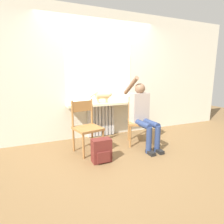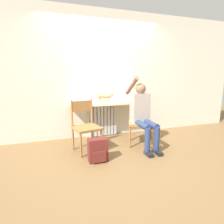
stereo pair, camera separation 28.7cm
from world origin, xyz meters
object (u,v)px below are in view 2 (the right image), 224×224
object	(u,v)px
chair_left	(86,125)
person	(143,112)
backpack	(98,150)
cat	(105,96)
chair_right	(140,121)

from	to	relation	value
chair_left	person	xyz separation A→B (m)	(1.06, -0.13, 0.20)
chair_left	person	bearing A→B (deg)	-19.46
person	backpack	size ratio (longest dim) A/B	3.57
chair_left	person	world-z (taller)	person
cat	chair_right	bearing A→B (deg)	-45.43
person	chair_right	bearing A→B (deg)	82.10
chair_left	chair_right	world-z (taller)	same
chair_right	person	xyz separation A→B (m)	(-0.02, -0.13, 0.20)
chair_left	cat	bearing A→B (deg)	34.15
person	chair_left	bearing A→B (deg)	172.91
chair_left	backpack	xyz separation A→B (m)	(0.10, -0.49, -0.29)
chair_right	backpack	size ratio (longest dim) A/B	2.45
chair_left	backpack	bearing A→B (deg)	-91.31
chair_right	cat	size ratio (longest dim) A/B	1.85
chair_right	backpack	world-z (taller)	chair_right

